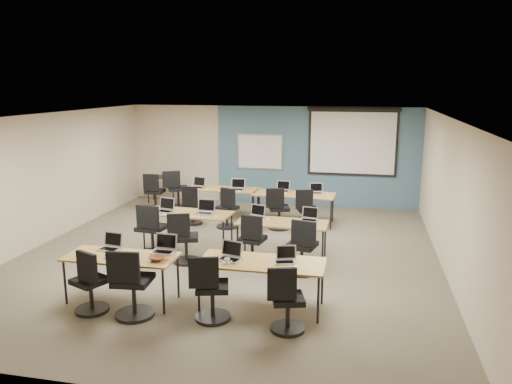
% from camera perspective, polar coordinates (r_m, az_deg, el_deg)
% --- Properties ---
extents(floor, '(8.00, 9.00, 0.02)m').
position_cam_1_polar(floor, '(9.87, -3.13, -7.23)').
color(floor, '#6B6354').
rests_on(floor, ground).
extents(ceiling, '(8.00, 9.00, 0.02)m').
position_cam_1_polar(ceiling, '(9.33, -3.32, 8.60)').
color(ceiling, white).
rests_on(ceiling, ground).
extents(wall_back, '(8.00, 0.04, 2.70)m').
position_cam_1_polar(wall_back, '(13.83, 1.74, 4.20)').
color(wall_back, beige).
rests_on(wall_back, ground).
extents(wall_front, '(8.00, 0.04, 2.70)m').
position_cam_1_polar(wall_front, '(5.47, -15.98, -9.05)').
color(wall_front, beige).
rests_on(wall_front, ground).
extents(wall_left, '(0.04, 9.00, 2.70)m').
position_cam_1_polar(wall_left, '(11.24, -23.29, 1.31)').
color(wall_left, beige).
rests_on(wall_left, ground).
extents(wall_right, '(0.04, 9.00, 2.70)m').
position_cam_1_polar(wall_right, '(9.30, 21.28, -0.64)').
color(wall_right, beige).
rests_on(wall_right, ground).
extents(blue_accent_panel, '(5.50, 0.04, 2.70)m').
position_cam_1_polar(blue_accent_panel, '(13.63, 6.90, 4.00)').
color(blue_accent_panel, '#3D5977').
rests_on(blue_accent_panel, wall_back).
extents(whiteboard, '(1.28, 0.03, 0.98)m').
position_cam_1_polar(whiteboard, '(13.80, 0.46, 4.61)').
color(whiteboard, '#AEAFB0').
rests_on(whiteboard, wall_back).
extents(projector_screen, '(2.40, 0.10, 1.82)m').
position_cam_1_polar(projector_screen, '(13.45, 10.99, 6.05)').
color(projector_screen, black).
rests_on(projector_screen, wall_back).
extents(training_table_front_left, '(1.71, 0.71, 0.73)m').
position_cam_1_polar(training_table_front_left, '(7.94, -15.16, -7.38)').
color(training_table_front_left, brown).
rests_on(training_table_front_left, floor).
extents(training_table_front_right, '(1.87, 0.78, 0.73)m').
position_cam_1_polar(training_table_front_right, '(7.43, 0.65, -8.27)').
color(training_table_front_right, brown).
rests_on(training_table_front_right, floor).
extents(training_table_mid_left, '(1.80, 0.75, 0.73)m').
position_cam_1_polar(training_table_mid_left, '(10.26, -7.80, -2.57)').
color(training_table_mid_left, '#9D552C').
rests_on(training_table_mid_left, floor).
extents(training_table_mid_right, '(1.72, 0.72, 0.73)m').
position_cam_1_polar(training_table_mid_right, '(9.49, 3.00, -3.71)').
color(training_table_mid_right, '#995931').
rests_on(training_table_mid_right, floor).
extents(training_table_back_left, '(1.78, 0.74, 0.73)m').
position_cam_1_polar(training_table_back_left, '(12.50, -3.82, 0.21)').
color(training_table_back_left, '#9D6740').
rests_on(training_table_back_left, floor).
extents(training_table_back_right, '(1.94, 0.81, 0.73)m').
position_cam_1_polar(training_table_back_right, '(11.91, 4.33, -0.39)').
color(training_table_back_right, brown).
rests_on(training_table_back_right, floor).
extents(laptop_0, '(0.33, 0.28, 0.25)m').
position_cam_1_polar(laptop_0, '(8.27, -16.27, -5.84)').
color(laptop_0, '#B8B9C8').
rests_on(laptop_0, training_table_front_left).
extents(mouse_0, '(0.07, 0.10, 0.04)m').
position_cam_1_polar(mouse_0, '(8.04, -16.69, -6.77)').
color(mouse_0, white).
rests_on(mouse_0, training_table_front_left).
extents(task_chair_0, '(0.53, 0.50, 0.98)m').
position_cam_1_polar(task_chair_0, '(7.76, -18.43, -10.25)').
color(task_chair_0, black).
rests_on(task_chair_0, floor).
extents(laptop_1, '(0.35, 0.30, 0.27)m').
position_cam_1_polar(laptop_1, '(7.95, -10.45, -6.27)').
color(laptop_1, '#BBBBC3').
rests_on(laptop_1, training_table_front_left).
extents(mouse_1, '(0.07, 0.11, 0.04)m').
position_cam_1_polar(mouse_1, '(7.75, -10.45, -7.17)').
color(mouse_1, white).
rests_on(mouse_1, training_table_front_left).
extents(task_chair_1, '(0.58, 0.58, 1.05)m').
position_cam_1_polar(task_chair_1, '(7.44, -14.05, -10.70)').
color(task_chair_1, black).
rests_on(task_chair_1, floor).
extents(laptop_2, '(0.34, 0.29, 0.26)m').
position_cam_1_polar(laptop_2, '(7.51, -2.96, -7.19)').
color(laptop_2, '#A3A3AE').
rests_on(laptop_2, training_table_front_right).
extents(mouse_2, '(0.06, 0.09, 0.03)m').
position_cam_1_polar(mouse_2, '(7.39, -2.84, -7.97)').
color(mouse_2, white).
rests_on(mouse_2, training_table_front_right).
extents(task_chair_2, '(0.52, 0.51, 0.99)m').
position_cam_1_polar(task_chair_2, '(7.18, -5.25, -11.47)').
color(task_chair_2, black).
rests_on(task_chair_2, floor).
extents(laptop_3, '(0.30, 0.25, 0.23)m').
position_cam_1_polar(laptop_3, '(7.40, 3.37, -7.55)').
color(laptop_3, silver).
rests_on(laptop_3, training_table_front_right).
extents(mouse_3, '(0.07, 0.10, 0.03)m').
position_cam_1_polar(mouse_3, '(7.22, 4.54, -8.49)').
color(mouse_3, white).
rests_on(mouse_3, training_table_front_right).
extents(task_chair_3, '(0.48, 0.48, 0.96)m').
position_cam_1_polar(task_chair_3, '(6.87, 3.47, -12.73)').
color(task_chair_3, black).
rests_on(task_chair_3, floor).
extents(laptop_4, '(0.36, 0.30, 0.27)m').
position_cam_1_polar(laptop_4, '(10.39, -10.32, -1.83)').
color(laptop_4, '#A3A3A9').
rests_on(laptop_4, training_table_mid_left).
extents(mouse_4, '(0.06, 0.10, 0.03)m').
position_cam_1_polar(mouse_4, '(10.10, -10.40, -2.57)').
color(mouse_4, white).
rests_on(mouse_4, training_table_mid_left).
extents(task_chair_4, '(0.57, 0.57, 1.05)m').
position_cam_1_polar(task_chair_4, '(9.94, -11.87, -4.71)').
color(task_chair_4, black).
rests_on(task_chair_4, floor).
extents(laptop_5, '(0.36, 0.31, 0.27)m').
position_cam_1_polar(laptop_5, '(10.13, -5.84, -2.05)').
color(laptop_5, silver).
rests_on(laptop_5, training_table_mid_left).
extents(mouse_5, '(0.09, 0.11, 0.04)m').
position_cam_1_polar(mouse_5, '(9.81, -4.58, -2.83)').
color(mouse_5, white).
rests_on(mouse_5, training_table_mid_left).
extents(task_chair_5, '(0.52, 0.51, 0.99)m').
position_cam_1_polar(task_chair_5, '(9.42, -8.19, -5.70)').
color(task_chair_5, black).
rests_on(task_chair_5, floor).
extents(laptop_6, '(0.31, 0.27, 0.24)m').
position_cam_1_polar(laptop_6, '(9.77, 0.13, -2.57)').
color(laptop_6, '#A9A9B3').
rests_on(laptop_6, training_table_mid_right).
extents(mouse_6, '(0.08, 0.11, 0.03)m').
position_cam_1_polar(mouse_6, '(9.62, 1.34, -3.11)').
color(mouse_6, white).
rests_on(mouse_6, training_table_mid_right).
extents(task_chair_6, '(0.50, 0.50, 0.98)m').
position_cam_1_polar(task_chair_6, '(9.24, -0.45, -5.95)').
color(task_chair_6, black).
rests_on(task_chair_6, floor).
extents(laptop_7, '(0.32, 0.27, 0.24)m').
position_cam_1_polar(laptop_7, '(9.63, 6.16, -2.86)').
color(laptop_7, '#AEAEAE').
rests_on(laptop_7, training_table_mid_right).
extents(mouse_7, '(0.08, 0.11, 0.04)m').
position_cam_1_polar(mouse_7, '(9.42, 6.71, -3.53)').
color(mouse_7, white).
rests_on(mouse_7, training_table_mid_right).
extents(task_chair_7, '(0.54, 0.54, 1.02)m').
position_cam_1_polar(task_chair_7, '(8.84, 5.30, -6.75)').
color(task_chair_7, black).
rests_on(task_chair_7, floor).
extents(laptop_8, '(0.35, 0.30, 0.27)m').
position_cam_1_polar(laptop_8, '(12.64, -6.62, 0.80)').
color(laptop_8, silver).
rests_on(laptop_8, training_table_back_left).
extents(mouse_8, '(0.08, 0.10, 0.03)m').
position_cam_1_polar(mouse_8, '(12.37, -5.62, 0.31)').
color(mouse_8, white).
rests_on(mouse_8, training_table_back_left).
extents(task_chair_8, '(0.47, 0.47, 0.95)m').
position_cam_1_polar(task_chair_8, '(11.96, -7.35, -1.88)').
color(task_chair_8, black).
rests_on(task_chair_8, floor).
extents(laptop_9, '(0.35, 0.30, 0.27)m').
position_cam_1_polar(laptop_9, '(12.34, -2.15, 0.59)').
color(laptop_9, '#ABABAD').
rests_on(laptop_9, training_table_back_left).
extents(mouse_9, '(0.06, 0.09, 0.03)m').
position_cam_1_polar(mouse_9, '(12.10, -1.95, 0.09)').
color(mouse_9, white).
rests_on(mouse_9, training_table_back_left).
extents(task_chair_9, '(0.52, 0.49, 0.97)m').
position_cam_1_polar(task_chair_9, '(11.57, -3.32, -2.22)').
color(task_chair_9, black).
rests_on(task_chair_9, floor).
extents(laptop_10, '(0.32, 0.28, 0.25)m').
position_cam_1_polar(laptop_10, '(12.15, 3.08, 0.38)').
color(laptop_10, silver).
rests_on(laptop_10, training_table_back_right).
extents(mouse_10, '(0.06, 0.10, 0.03)m').
position_cam_1_polar(mouse_10, '(11.88, 3.43, -0.15)').
color(mouse_10, white).
rests_on(mouse_10, training_table_back_right).
extents(task_chair_10, '(0.52, 0.51, 0.99)m').
position_cam_1_polar(task_chair_10, '(11.47, 2.53, -2.30)').
color(task_chair_10, black).
rests_on(task_chair_10, floor).
extents(laptop_11, '(0.31, 0.26, 0.24)m').
position_cam_1_polar(laptop_11, '(12.00, 6.86, 0.15)').
color(laptop_11, silver).
rests_on(laptop_11, training_table_back_right).
extents(mouse_11, '(0.07, 0.11, 0.04)m').
position_cam_1_polar(mouse_11, '(11.78, 8.25, -0.35)').
color(mouse_11, white).
rests_on(mouse_11, training_table_back_right).
extents(task_chair_11, '(0.50, 0.48, 0.97)m').
position_cam_1_polar(task_chair_11, '(11.48, 5.81, -2.40)').
color(task_chair_11, black).
rests_on(task_chair_11, floor).
extents(blue_mousepad, '(0.25, 0.22, 0.01)m').
position_cam_1_polar(blue_mousepad, '(7.91, -16.02, -7.12)').
color(blue_mousepad, navy).
rests_on(blue_mousepad, training_table_front_left).
extents(snack_bowl, '(0.29, 0.29, 0.07)m').
position_cam_1_polar(snack_bowl, '(7.60, -11.21, -7.40)').
color(snack_bowl, brown).
rests_on(snack_bowl, training_table_front_left).
extents(snack_plate, '(0.21, 0.21, 0.01)m').
position_cam_1_polar(snack_plate, '(7.41, -3.23, -7.95)').
color(snack_plate, white).
rests_on(snack_plate, training_table_front_right).
extents(coffee_cup, '(0.08, 0.08, 0.07)m').
position_cam_1_polar(coffee_cup, '(7.31, -3.32, -7.90)').
color(coffee_cup, white).
rests_on(coffee_cup, snack_plate).
extents(utility_table, '(0.87, 0.48, 0.75)m').
position_cam_1_polar(utility_table, '(14.26, -10.61, 1.38)').
color(utility_table, black).
rests_on(utility_table, floor).
extents(spare_chair_a, '(0.62, 0.57, 1.05)m').
position_cam_1_polar(spare_chair_a, '(13.51, -9.04, -0.09)').
color(spare_chair_a, black).
rests_on(spare_chair_a, floor).
extents(spare_chair_b, '(0.51, 0.51, 0.99)m').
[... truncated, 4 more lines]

